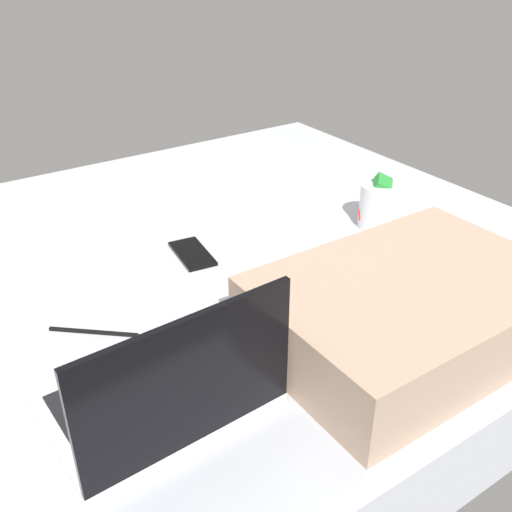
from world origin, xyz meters
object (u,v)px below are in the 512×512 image
(cell_phone, at_px, (192,254))
(laptop, at_px, (166,395))
(snack_cup, at_px, (378,204))
(pillow, at_px, (408,310))

(cell_phone, bearing_deg, laptop, -115.13)
(laptop, height_order, snack_cup, laptop)
(snack_cup, bearing_deg, laptop, 22.48)
(laptop, distance_m, pillow, 0.45)
(laptop, xyz_separation_m, snack_cup, (-0.73, -0.30, 0.01))
(snack_cup, relative_size, pillow, 0.27)
(cell_phone, xyz_separation_m, pillow, (-0.17, 0.49, 0.06))
(laptop, height_order, cell_phone, laptop)
(laptop, xyz_separation_m, cell_phone, (-0.27, -0.42, -0.04))
(laptop, bearing_deg, snack_cup, -160.17)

